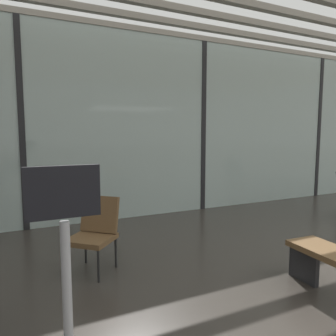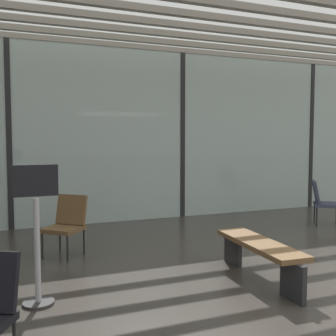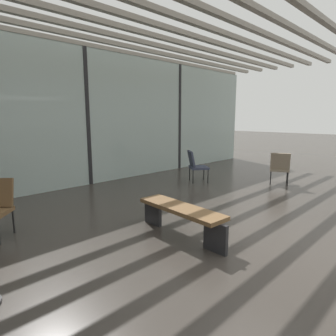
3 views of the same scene
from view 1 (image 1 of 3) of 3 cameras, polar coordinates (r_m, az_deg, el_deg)
The scene contains 7 objects.
glass_curtain_wall at distance 6.80m, azimuth 6.24°, elevation 7.33°, with size 14.00×0.08×3.53m, color #A3B7B2.
window_mullion_0 at distance 5.80m, azimuth -24.97°, elevation 6.98°, with size 0.10×0.12×3.53m, color black.
window_mullion_1 at distance 6.80m, azimuth 6.24°, elevation 7.33°, with size 0.10×0.12×3.53m, color black.
window_mullion_2 at distance 9.13m, azimuth 25.43°, elevation 6.48°, with size 0.10×0.12×3.53m, color black.
parked_airplane at distance 12.29m, azimuth -16.33°, elevation 8.96°, with size 14.53×4.53×4.53m.
lounge_chair_2 at distance 3.93m, azimuth -13.11°, elevation -10.73°, with size 0.71×0.71×0.87m.
info_sign at distance 2.19m, azimuth -17.83°, elevation -19.87°, with size 0.44×0.32×1.44m.
Camera 1 is at (-3.56, -0.60, 1.63)m, focal length 33.70 mm.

